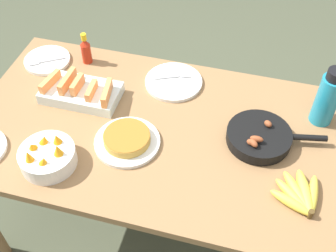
{
  "coord_description": "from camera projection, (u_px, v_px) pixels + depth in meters",
  "views": [
    {
      "loc": [
        0.29,
        -1.08,
        2.0
      ],
      "look_at": [
        0.0,
        0.0,
        0.77
      ],
      "focal_mm": 45.0,
      "sensor_mm": 36.0,
      "label": 1
    }
  ],
  "objects": [
    {
      "name": "ground_plane",
      "position": [
        168.0,
        224.0,
        2.24
      ],
      "size": [
        14.0,
        14.0,
        0.0
      ],
      "primitive_type": "plane",
      "color": "#474C38"
    },
    {
      "name": "melon_tray",
      "position": [
        81.0,
        92.0,
        1.8
      ],
      "size": [
        0.33,
        0.18,
        0.1
      ],
      "color": "silver",
      "rests_on": "dining_table"
    },
    {
      "name": "empty_plate_far_left",
      "position": [
        47.0,
        60.0,
        1.98
      ],
      "size": [
        0.21,
        0.21,
        0.02
      ],
      "color": "silver",
      "rests_on": "dining_table"
    },
    {
      "name": "fruit_bowl_mango",
      "position": [
        48.0,
        156.0,
        1.55
      ],
      "size": [
        0.21,
        0.21,
        0.12
      ],
      "color": "silver",
      "rests_on": "dining_table"
    },
    {
      "name": "frittata_plate_center",
      "position": [
        127.0,
        140.0,
        1.63
      ],
      "size": [
        0.26,
        0.26,
        0.05
      ],
      "color": "silver",
      "rests_on": "dining_table"
    },
    {
      "name": "hot_sauce_bottle",
      "position": [
        86.0,
        50.0,
        1.94
      ],
      "size": [
        0.05,
        0.05,
        0.16
      ],
      "color": "#B72814",
      "rests_on": "dining_table"
    },
    {
      "name": "water_bottle",
      "position": [
        328.0,
        98.0,
        1.64
      ],
      "size": [
        0.09,
        0.09,
        0.26
      ],
      "color": "teal",
      "rests_on": "dining_table"
    },
    {
      "name": "empty_plate_near_front",
      "position": [
        174.0,
        82.0,
        1.88
      ],
      "size": [
        0.25,
        0.25,
        0.02
      ],
      "color": "silver",
      "rests_on": "dining_table"
    },
    {
      "name": "skillet",
      "position": [
        260.0,
        137.0,
        1.63
      ],
      "size": [
        0.38,
        0.25,
        0.08
      ],
      "rotation": [
        0.0,
        0.0,
        0.2
      ],
      "color": "black",
      "rests_on": "dining_table"
    },
    {
      "name": "dining_table",
      "position": [
        168.0,
        147.0,
        1.76
      ],
      "size": [
        1.63,
        0.87,
        0.74
      ],
      "color": "olive",
      "rests_on": "ground_plane"
    },
    {
      "name": "banana_bunch",
      "position": [
        301.0,
        196.0,
        1.46
      ],
      "size": [
        0.17,
        0.2,
        0.04
      ],
      "color": "gold",
      "rests_on": "dining_table"
    }
  ]
}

